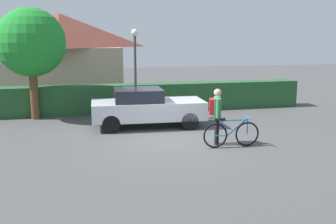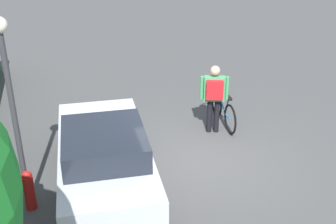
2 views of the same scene
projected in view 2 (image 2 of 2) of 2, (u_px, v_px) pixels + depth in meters
The scene contains 6 objects.
ground_plane at pixel (201, 161), 9.55m from camera, with size 60.00×60.00×0.00m, color #484848.
parked_car_near at pixel (104, 156), 8.34m from camera, with size 4.17×1.88×1.43m.
bicycle at pixel (223, 110), 11.02m from camera, with size 1.77×0.50×0.91m.
person_rider at pixel (214, 93), 10.33m from camera, with size 0.46×0.67×1.74m.
street_lamp at pixel (10, 89), 7.14m from camera, with size 0.28×0.28×3.59m.
fire_hydrant at pixel (29, 190), 7.90m from camera, with size 0.20×0.20×0.81m.
Camera 2 is at (-7.68, 2.77, 5.12)m, focal length 46.05 mm.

